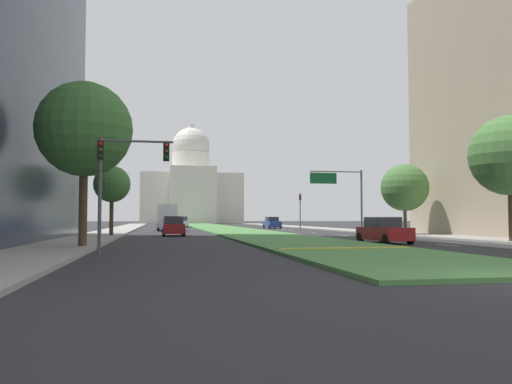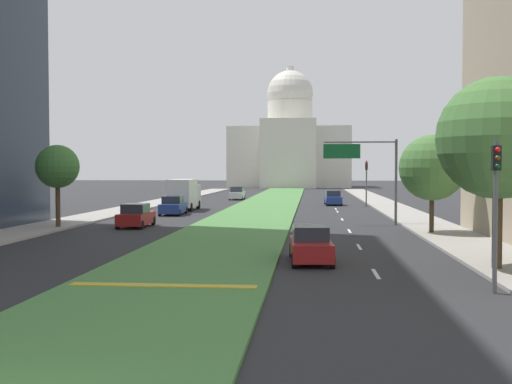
% 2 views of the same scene
% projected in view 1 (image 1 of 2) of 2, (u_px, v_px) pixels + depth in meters
% --- Properties ---
extents(ground_plane, '(305.03, 305.03, 0.00)m').
position_uv_depth(ground_plane, '(216.00, 228.00, 80.71)').
color(ground_plane, '#2B2B2D').
extents(grass_median, '(7.34, 124.79, 0.14)m').
position_uv_depth(grass_median, '(221.00, 228.00, 73.91)').
color(grass_median, '#4C8442').
rests_on(grass_median, ground_plane).
extents(median_curb_nose, '(6.61, 0.50, 0.04)m').
position_uv_depth(median_curb_nose, '(346.00, 248.00, 24.44)').
color(median_curb_nose, gold).
rests_on(median_curb_nose, grass_median).
extents(lane_dashes_right, '(0.16, 55.15, 0.01)m').
position_uv_depth(lane_dashes_right, '(315.00, 232.00, 55.32)').
color(lane_dashes_right, silver).
rests_on(lane_dashes_right, ground_plane).
extents(sidewalk_left, '(4.00, 124.79, 0.15)m').
position_uv_depth(sidewalk_left, '(119.00, 230.00, 64.55)').
color(sidewalk_left, '#9E9991').
rests_on(sidewalk_left, ground_plane).
extents(sidewalk_right, '(4.00, 124.79, 0.15)m').
position_uv_depth(sidewalk_right, '(329.00, 229.00, 69.66)').
color(sidewalk_right, '#9E9991').
rests_on(sidewalk_right, ground_plane).
extents(capitol_building, '(28.38, 23.01, 28.94)m').
position_uv_depth(capitol_building, '(191.00, 189.00, 148.42)').
color(capitol_building, silver).
rests_on(capitol_building, ground_plane).
extents(traffic_light_near_left, '(3.34, 0.35, 5.20)m').
position_uv_depth(traffic_light_near_left, '(120.00, 169.00, 22.81)').
color(traffic_light_near_left, '#515456').
rests_on(traffic_light_near_left, ground_plane).
extents(traffic_light_far_right, '(0.28, 0.35, 5.20)m').
position_uv_depth(traffic_light_far_right, '(300.00, 206.00, 74.61)').
color(traffic_light_far_right, '#515456').
rests_on(traffic_light_far_right, ground_plane).
extents(overhead_guide_sign, '(5.60, 0.20, 6.50)m').
position_uv_depth(overhead_guide_sign, '(342.00, 188.00, 52.05)').
color(overhead_guide_sign, '#515456').
rests_on(overhead_guide_sign, ground_plane).
extents(street_tree_left_near, '(5.00, 5.00, 8.77)m').
position_uv_depth(street_tree_left_near, '(84.00, 130.00, 26.89)').
color(street_tree_left_near, '#4C3823').
rests_on(street_tree_left_near, ground_plane).
extents(street_tree_right_near, '(5.04, 5.04, 8.02)m').
position_uv_depth(street_tree_right_near, '(510.00, 156.00, 31.99)').
color(street_tree_right_near, '#4C3823').
rests_on(street_tree_right_near, ground_plane).
extents(street_tree_left_mid, '(3.07, 3.07, 5.96)m').
position_uv_depth(street_tree_left_mid, '(112.00, 184.00, 42.78)').
color(street_tree_left_mid, '#4C3823').
rests_on(street_tree_left_mid, ground_plane).
extents(street_tree_right_mid, '(4.27, 4.27, 6.46)m').
position_uv_depth(street_tree_right_mid, '(405.00, 188.00, 46.09)').
color(street_tree_right_mid, '#4C3823').
rests_on(street_tree_right_mid, ground_plane).
extents(sedan_lead_stopped, '(2.10, 4.48, 1.65)m').
position_uv_depth(sedan_lead_stopped, '(384.00, 231.00, 32.23)').
color(sedan_lead_stopped, maroon).
rests_on(sedan_lead_stopped, ground_plane).
extents(sedan_midblock, '(1.95, 4.25, 1.72)m').
position_uv_depth(sedan_midblock, '(173.00, 227.00, 45.18)').
color(sedan_midblock, maroon).
rests_on(sedan_midblock, ground_plane).
extents(sedan_distant, '(2.15, 4.71, 1.77)m').
position_uv_depth(sedan_distant, '(171.00, 225.00, 57.04)').
color(sedan_distant, navy).
rests_on(sedan_distant, ground_plane).
extents(sedan_far_horizon, '(2.00, 4.46, 1.73)m').
position_uv_depth(sedan_far_horizon, '(272.00, 223.00, 76.37)').
color(sedan_far_horizon, navy).
rests_on(sedan_far_horizon, ground_plane).
extents(sedan_very_far, '(1.90, 4.35, 1.81)m').
position_uv_depth(sedan_very_far, '(182.00, 222.00, 85.47)').
color(sedan_very_far, silver).
rests_on(sedan_very_far, ground_plane).
extents(box_truck_delivery, '(2.40, 6.40, 3.20)m').
position_uv_depth(box_truck_delivery, '(167.00, 217.00, 63.12)').
color(box_truck_delivery, '#BCBCC1').
rests_on(box_truck_delivery, ground_plane).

